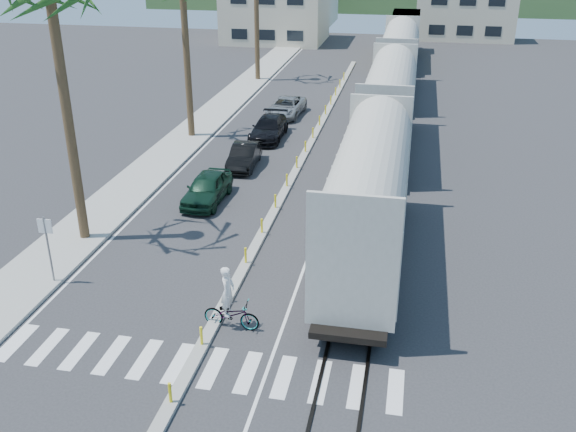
# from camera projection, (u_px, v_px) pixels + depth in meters

# --- Properties ---
(ground) EXTENTS (140.00, 140.00, 0.00)m
(ground) POSITION_uv_depth(u_px,v_px,m) (211.00, 331.00, 23.16)
(ground) COLOR #28282B
(ground) RESTS_ON ground
(sidewalk) EXTENTS (3.00, 90.00, 0.15)m
(sidewalk) POSITION_uv_depth(u_px,v_px,m) (203.00, 124.00, 46.94)
(sidewalk) COLOR gray
(sidewalk) RESTS_ON ground
(rails) EXTENTS (1.56, 100.00, 0.06)m
(rails) POSITION_uv_depth(u_px,v_px,m) (391.00, 123.00, 47.24)
(rails) COLOR black
(rails) RESTS_ON ground
(median) EXTENTS (0.45, 60.00, 0.85)m
(median) POSITION_uv_depth(u_px,v_px,m) (305.00, 153.00, 40.93)
(median) COLOR gray
(median) RESTS_ON ground
(crosswalk) EXTENTS (14.00, 2.20, 0.01)m
(crosswalk) POSITION_uv_depth(u_px,v_px,m) (193.00, 365.00, 21.37)
(crosswalk) COLOR silver
(crosswalk) RESTS_ON ground
(lane_markings) EXTENTS (9.42, 90.00, 0.01)m
(lane_markings) POSITION_uv_depth(u_px,v_px,m) (288.00, 129.00, 45.84)
(lane_markings) COLOR silver
(lane_markings) RESTS_ON ground
(freight_train) EXTENTS (3.00, 60.94, 5.85)m
(freight_train) POSITION_uv_depth(u_px,v_px,m) (392.00, 88.00, 45.04)
(freight_train) COLOR #ACAA9E
(freight_train) RESTS_ON ground
(street_sign) EXTENTS (0.60, 0.08, 3.00)m
(street_sign) POSITION_uv_depth(u_px,v_px,m) (47.00, 240.00, 25.42)
(street_sign) COLOR slate
(street_sign) RESTS_ON ground
(car_lead) EXTENTS (1.94, 4.57, 1.54)m
(car_lead) POSITION_uv_depth(u_px,v_px,m) (207.00, 188.00, 33.65)
(car_lead) COLOR black
(car_lead) RESTS_ON ground
(car_second) EXTENTS (1.89, 4.36, 1.39)m
(car_second) POSITION_uv_depth(u_px,v_px,m) (244.00, 156.00, 38.53)
(car_second) COLOR black
(car_second) RESTS_ON ground
(car_third) EXTENTS (2.17, 5.11, 1.47)m
(car_third) POSITION_uv_depth(u_px,v_px,m) (269.00, 128.00, 43.62)
(car_third) COLOR black
(car_third) RESTS_ON ground
(car_rear) EXTENTS (2.96, 5.28, 1.38)m
(car_rear) POSITION_uv_depth(u_px,v_px,m) (286.00, 107.00, 48.87)
(car_rear) COLOR #929496
(car_rear) RESTS_ON ground
(cyclist) EXTENTS (1.01, 2.19, 2.46)m
(cyclist) POSITION_uv_depth(u_px,v_px,m) (231.00, 308.00, 23.08)
(cyclist) COLOR #9EA0A5
(cyclist) RESTS_ON ground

